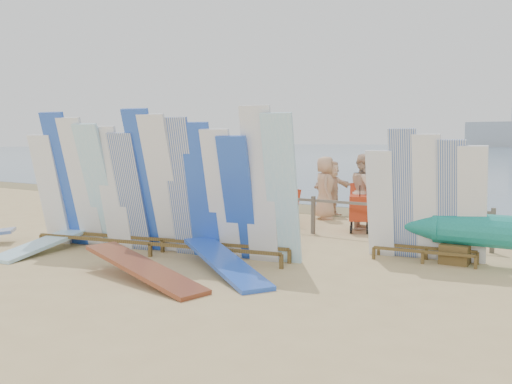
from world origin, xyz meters
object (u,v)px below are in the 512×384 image
Objects in this scene: beachgoer_5 at (332,188)px; beachgoer_2 at (176,182)px; vendor_table at (245,235)px; side_surfboard_rack at (426,202)px; beachgoer_4 at (256,187)px; flat_board_c at (144,281)px; stroller at (360,213)px; main_surfboard_rack at (156,190)px; beachgoer_3 at (259,185)px; flat_board_a at (53,250)px; beachgoer_0 at (96,179)px; beach_chair_left at (285,215)px; flat_board_d at (225,273)px; beachgoer_8 at (365,191)px; beach_chair_right at (265,214)px; beachgoer_10 at (444,199)px; beachgoer_7 at (390,198)px; beachgoer_1 at (152,183)px; beachgoer_6 at (325,188)px; beachgoer_11 at (215,177)px.

beachgoer_2 is at bearing 133.90° from beachgoer_5.
vendor_table is 6.94m from beachgoer_2.
side_surfboard_rack is 6.59m from beachgoer_4.
flat_board_c is at bearing -145.91° from beachgoer_2.
vendor_table is at bearing -124.46° from stroller.
beachgoer_3 is (-1.47, 5.79, -0.38)m from main_surfboard_rack.
vendor_table is at bearing -131.37° from beachgoer_2.
flat_board_a is 6.73m from beachgoer_3.
beachgoer_0 is (-11.65, 2.13, -0.17)m from side_surfboard_rack.
stroller is at bearing 126.09° from side_surfboard_rack.
beachgoer_0 is (-7.12, 4.43, -0.34)m from main_surfboard_rack.
beach_chair_left reaches higher than flat_board_a.
flat_board_d is 5.70m from beachgoer_8.
beachgoer_2 is (-2.02, 5.92, 0.91)m from flat_board_a.
beachgoer_5 is at bearing 26.05° from beachgoer_8.
beachgoer_2 is at bearing 172.74° from beach_chair_right.
beachgoer_0 reaches higher than vendor_table.
flat_board_d is 2.93× the size of beach_chair_right.
side_surfboard_rack reaches higher than beachgoer_10.
beach_chair_right is at bearing 92.82° from beachgoer_3.
beachgoer_4 reaches higher than beachgoer_5.
beachgoer_0 reaches higher than flat_board_c.
main_surfboard_rack is 4.61m from beach_chair_right.
beachgoer_10 is at bearing -19.42° from stroller.
main_surfboard_rack is at bearing -170.16° from beachgoer_7.
flat_board_a is at bearing 140.78° from beachgoer_4.
beachgoer_0 is (-5.03, 5.28, 0.93)m from flat_board_a.
side_surfboard_rack reaches higher than beachgoer_5.
beachgoer_5 is at bearing 11.77° from beachgoer_1.
beachgoer_7 is 1.02× the size of beachgoer_1.
flat_board_d is at bearing -4.02° from flat_board_a.
main_surfboard_rack is 5.08m from side_surfboard_rack.
stroller is at bearing 6.97° from beach_chair_right.
vendor_table reaches higher than flat_board_a.
flat_board_c is 1.00× the size of flat_board_a.
beachgoer_10 reaches higher than beachgoer_7.
beachgoer_7 is (2.16, -0.73, -0.09)m from beachgoer_6.
stroller is 2.84m from beachgoer_5.
flat_board_c is 1.53× the size of beachgoer_11.
flat_board_c is 7.47m from beachgoer_4.
beachgoer_6 is 1.11× the size of beachgoer_7.
flat_board_c is 1.51× the size of beachgoer_3.
beach_chair_right is 3.84m from beachgoer_2.
side_surfboard_rack is 4.85m from beach_chair_left.
beachgoer_10 is 5.73m from beachgoer_3.
beachgoer_2 reaches higher than beach_chair_right.
beachgoer_8 reaches higher than beachgoer_10.
beachgoer_11 is 0.96× the size of beachgoer_10.
beachgoer_2 reaches higher than beachgoer_1.
beach_chair_right is at bearing -11.83° from beachgoer_1.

